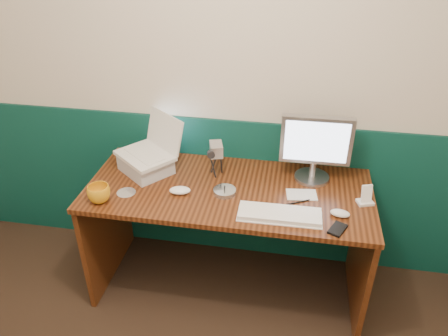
% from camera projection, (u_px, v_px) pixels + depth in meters
% --- Properties ---
extents(back_wall, '(3.50, 0.04, 2.50)m').
position_uv_depth(back_wall, '(215.00, 79.00, 2.53)').
color(back_wall, beige).
rests_on(back_wall, ground).
extents(wainscot, '(3.48, 0.02, 1.00)m').
position_uv_depth(wainscot, '(216.00, 188.00, 2.91)').
color(wainscot, '#083737').
rests_on(wainscot, ground).
extents(desk, '(1.60, 0.70, 0.75)m').
position_uv_depth(desk, '(228.00, 240.00, 2.65)').
color(desk, '#321509').
rests_on(desk, ground).
extents(laptop_riser, '(0.36, 0.35, 0.10)m').
position_uv_depth(laptop_riser, '(146.00, 164.00, 2.59)').
color(laptop_riser, silver).
rests_on(laptop_riser, desk).
extents(laptop, '(0.40, 0.39, 0.26)m').
position_uv_depth(laptop, '(143.00, 137.00, 2.49)').
color(laptop, silver).
rests_on(laptop, laptop_riser).
extents(monitor, '(0.39, 0.12, 0.39)m').
position_uv_depth(monitor, '(315.00, 149.00, 2.44)').
color(monitor, '#A2A2A6').
rests_on(monitor, desk).
extents(keyboard, '(0.42, 0.15, 0.02)m').
position_uv_depth(keyboard, '(280.00, 215.00, 2.22)').
color(keyboard, white).
rests_on(keyboard, desk).
extents(mouse_right, '(0.11, 0.07, 0.03)m').
position_uv_depth(mouse_right, '(340.00, 213.00, 2.22)').
color(mouse_right, silver).
rests_on(mouse_right, desk).
extents(mouse_left, '(0.13, 0.09, 0.04)m').
position_uv_depth(mouse_left, '(180.00, 190.00, 2.40)').
color(mouse_left, white).
rests_on(mouse_left, desk).
extents(mug, '(0.15, 0.15, 0.10)m').
position_uv_depth(mug, '(99.00, 194.00, 2.32)').
color(mug, orange).
rests_on(mug, desk).
extents(camcorder, '(0.11, 0.14, 0.18)m').
position_uv_depth(camcorder, '(216.00, 161.00, 2.53)').
color(camcorder, silver).
rests_on(camcorder, desk).
extents(cd_spindle, '(0.13, 0.13, 0.03)m').
position_uv_depth(cd_spindle, '(225.00, 191.00, 2.40)').
color(cd_spindle, '#B2BCC3').
rests_on(cd_spindle, desk).
extents(cd_loose_a, '(0.11, 0.11, 0.00)m').
position_uv_depth(cd_loose_a, '(126.00, 192.00, 2.41)').
color(cd_loose_a, silver).
rests_on(cd_loose_a, desk).
extents(pen, '(0.12, 0.07, 0.01)m').
position_uv_depth(pen, '(298.00, 202.00, 2.33)').
color(pen, black).
rests_on(pen, desk).
extents(papers, '(0.18, 0.13, 0.00)m').
position_uv_depth(papers, '(302.00, 195.00, 2.39)').
color(papers, silver).
rests_on(papers, desk).
extents(dock, '(0.10, 0.08, 0.02)m').
position_uv_depth(dock, '(365.00, 202.00, 2.32)').
color(dock, white).
rests_on(dock, desk).
extents(music_player, '(0.06, 0.04, 0.10)m').
position_uv_depth(music_player, '(367.00, 193.00, 2.29)').
color(music_player, white).
rests_on(music_player, dock).
extents(pda, '(0.10, 0.13, 0.01)m').
position_uv_depth(pda, '(337.00, 229.00, 2.13)').
color(pda, black).
rests_on(pda, desk).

